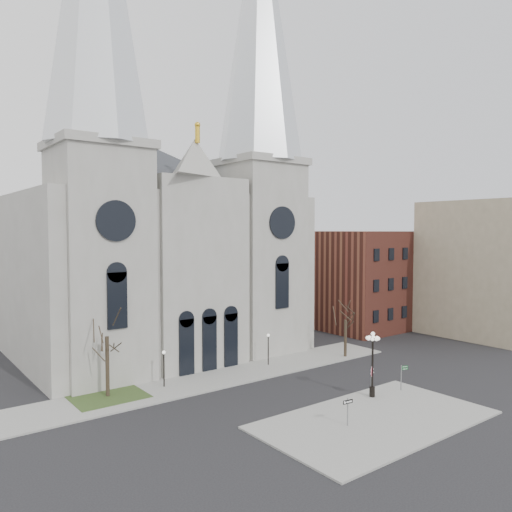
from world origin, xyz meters
TOP-DOWN VIEW (x-y plane):
  - ground at (0.00, 0.00)m, footprint 160.00×160.00m
  - sidewalk_near at (3.00, -5.00)m, footprint 18.00×10.00m
  - sidewalk_far at (0.00, 11.00)m, footprint 40.00×6.00m
  - grass_patch at (-11.00, 12.00)m, footprint 6.00×5.00m
  - cathedral at (0.00, 22.86)m, footprint 33.00×26.66m
  - bg_building_brick at (30.00, 22.00)m, footprint 14.00×18.00m
  - bg_building_tan at (38.00, 6.00)m, footprint 10.00×14.00m
  - tree_left at (-11.00, 12.00)m, footprint 3.20×3.20m
  - tree_right at (15.00, 9.00)m, footprint 3.20×3.20m
  - ped_lamp_left at (-6.00, 11.50)m, footprint 0.32×0.32m
  - ped_lamp_right at (6.00, 11.50)m, footprint 0.32×0.32m
  - stop_sign at (6.69, -1.56)m, footprint 0.94×0.18m
  - globe_lamp at (6.72, -1.63)m, footprint 1.39×1.39m
  - one_way_sign at (0.39, -4.61)m, footprint 0.86×0.15m
  - street_name_sign at (10.17, -2.06)m, footprint 0.68×0.28m

SIDE VIEW (x-z plane):
  - ground at x=0.00m, z-range 0.00..0.00m
  - sidewalk_near at x=3.00m, z-range 0.00..0.14m
  - sidewalk_far at x=0.00m, z-range 0.00..0.14m
  - grass_patch at x=-11.00m, z-range 0.00..0.18m
  - street_name_sign at x=10.17m, z-range 0.34..2.55m
  - one_way_sign at x=0.39m, z-range 0.51..2.48m
  - stop_sign at x=6.69m, z-range 0.69..3.33m
  - ped_lamp_left at x=-6.00m, z-range 0.70..3.96m
  - ped_lamp_right at x=6.00m, z-range 0.70..3.96m
  - globe_lamp at x=6.72m, z-range 0.85..6.37m
  - tree_right at x=15.00m, z-range 1.47..7.47m
  - tree_left at x=-11.00m, z-range 1.83..9.33m
  - bg_building_brick at x=30.00m, z-range 0.00..14.00m
  - bg_building_tan at x=38.00m, z-range 0.00..18.00m
  - cathedral at x=0.00m, z-range -8.52..45.48m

